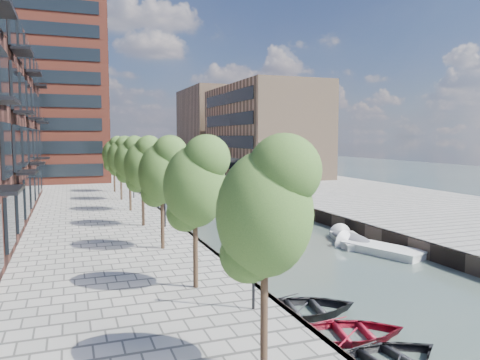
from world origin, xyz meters
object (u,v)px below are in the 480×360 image
tree_1 (195,181)px  tree_3 (142,162)px  tree_4 (129,158)px  tree_5 (120,155)px  tree_0 (265,205)px  motorboat_4 (348,239)px  sloop_4 (152,198)px  sloop_1 (301,314)px  motorboat_2 (372,250)px  sloop_3 (241,268)px  motorboat_3 (252,205)px  car (205,170)px  bridge (152,170)px  sloop_2 (349,338)px  tree_2 (162,169)px  tree_6 (114,153)px

tree_1 → tree_3: size_ratio=1.00×
tree_4 → tree_5: 7.00m
tree_0 → motorboat_4: bearing=50.6°
tree_5 → sloop_4: (4.29, 8.13, -5.31)m
sloop_1 → motorboat_2: (8.93, 7.66, 0.11)m
tree_3 → sloop_3: bearing=-66.3°
tree_0 → sloop_3: 13.88m
tree_4 → sloop_1: (3.82, -22.77, -5.31)m
motorboat_3 → sloop_4: bearing=126.5°
motorboat_2 → car: 49.11m
motorboat_4 → car: size_ratio=1.34×
bridge → sloop_2: 65.46m
motorboat_4 → sloop_4: bearing=107.1°
tree_1 → motorboat_4: (12.77, 8.58, -5.11)m
bridge → tree_5: tree_5 is taller
sloop_3 → car: bearing=-21.1°
tree_3 → motorboat_3: tree_3 is taller
bridge → sloop_2: (-4.10, -65.32, -1.39)m
bridge → motorboat_4: (4.27, -52.42, -1.20)m
sloop_2 → motorboat_4: 15.38m
tree_0 → bridge: bearing=82.9°
bridge → sloop_1: 62.96m
tree_4 → motorboat_3: size_ratio=0.98×
tree_1 → motorboat_4: bearing=33.9°
tree_1 → tree_5: size_ratio=1.00×
tree_3 → tree_1: bearing=-90.0°
sloop_4 → tree_0: bearing=154.6°
tree_2 → tree_5: bearing=90.0°
bridge → tree_1: (-8.50, -61.00, 3.92)m
car → tree_0: bearing=-84.5°
sloop_3 → tree_6: bearing=0.0°
tree_4 → sloop_2: 26.24m
sloop_3 → tree_1: bearing=136.3°
tree_0 → tree_3: 21.00m
tree_3 → sloop_4: bearing=79.0°
tree_6 → sloop_4: bearing=14.7°
sloop_2 → car: 60.33m
sloop_1 → motorboat_3: (8.61, 26.90, 0.23)m
bridge → motorboat_3: size_ratio=2.15×
tree_3 → car: tree_3 is taller
sloop_4 → motorboat_3: bearing=-163.2°
sloop_3 → motorboat_4: size_ratio=0.89×
sloop_2 → sloop_4: size_ratio=0.85×
tree_2 → motorboat_4: size_ratio=1.18×
tree_0 → car: size_ratio=1.58×
tree_2 → motorboat_4: bearing=7.0°
car → motorboat_4: bearing=-74.0°
tree_0 → motorboat_4: 20.78m
bridge → tree_5: bearing=-104.4°
tree_3 → sloop_1: bearing=-76.4°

